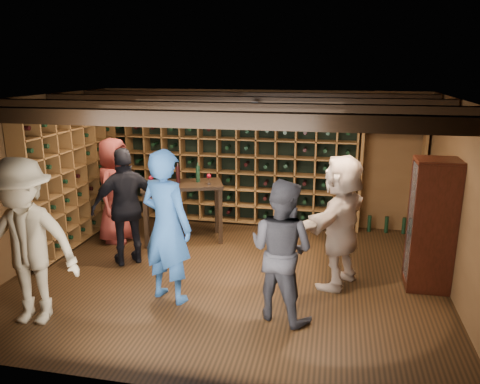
% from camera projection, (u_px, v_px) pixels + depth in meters
% --- Properties ---
extents(ground, '(6.00, 6.00, 0.00)m').
position_uv_depth(ground, '(228.00, 275.00, 6.75)').
color(ground, black).
rests_on(ground, ground).
extents(room_shell, '(6.00, 6.00, 6.00)m').
position_uv_depth(room_shell, '(228.00, 105.00, 6.16)').
color(room_shell, brown).
rests_on(room_shell, ground).
extents(wine_rack_back, '(4.65, 0.30, 2.20)m').
position_uv_depth(wine_rack_back, '(228.00, 163.00, 8.75)').
color(wine_rack_back, brown).
rests_on(wine_rack_back, ground).
extents(wine_rack_left, '(0.30, 2.65, 2.20)m').
position_uv_depth(wine_rack_left, '(73.00, 176.00, 7.77)').
color(wine_rack_left, brown).
rests_on(wine_rack_left, ground).
extents(crate_shelf, '(1.20, 0.32, 2.07)m').
position_uv_depth(crate_shelf, '(394.00, 147.00, 8.06)').
color(crate_shelf, brown).
rests_on(crate_shelf, ground).
extents(display_cabinet, '(0.55, 0.50, 1.75)m').
position_uv_depth(display_cabinet, '(431.00, 228.00, 6.18)').
color(display_cabinet, black).
rests_on(display_cabinet, ground).
extents(man_blue_shirt, '(0.83, 0.68, 1.97)m').
position_uv_depth(man_blue_shirt, '(167.00, 227.00, 5.83)').
color(man_blue_shirt, navy).
rests_on(man_blue_shirt, ground).
extents(man_grey_suit, '(1.02, 0.92, 1.70)m').
position_uv_depth(man_grey_suit, '(281.00, 250.00, 5.44)').
color(man_grey_suit, black).
rests_on(man_grey_suit, ground).
extents(guest_red_floral, '(0.62, 0.90, 1.78)m').
position_uv_depth(guest_red_floral, '(115.00, 190.00, 7.87)').
color(guest_red_floral, maroon).
rests_on(guest_red_floral, ground).
extents(guest_woman_black, '(1.10, 0.97, 1.78)m').
position_uv_depth(guest_woman_black, '(127.00, 207.00, 6.96)').
color(guest_woman_black, black).
rests_on(guest_woman_black, ground).
extents(guest_khaki, '(1.33, 0.84, 1.97)m').
position_uv_depth(guest_khaki, '(25.00, 243.00, 5.32)').
color(guest_khaki, '#9C8D6C').
rests_on(guest_khaki, ground).
extents(guest_beige, '(1.21, 1.76, 1.82)m').
position_uv_depth(guest_beige, '(340.00, 221.00, 6.26)').
color(guest_beige, tan).
rests_on(guest_beige, ground).
extents(tasting_table, '(1.49, 1.10, 1.29)m').
position_uv_depth(tasting_table, '(182.00, 191.00, 7.89)').
color(tasting_table, black).
rests_on(tasting_table, ground).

